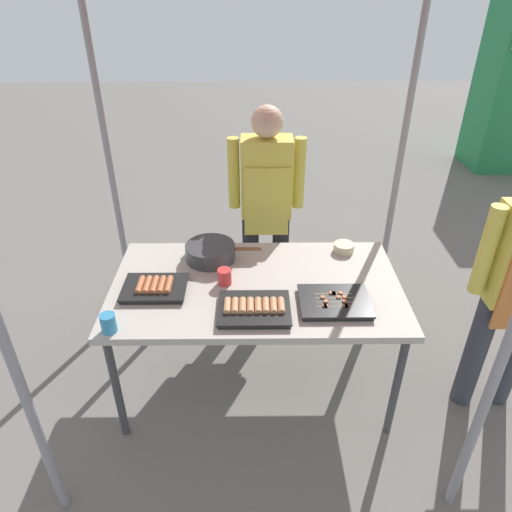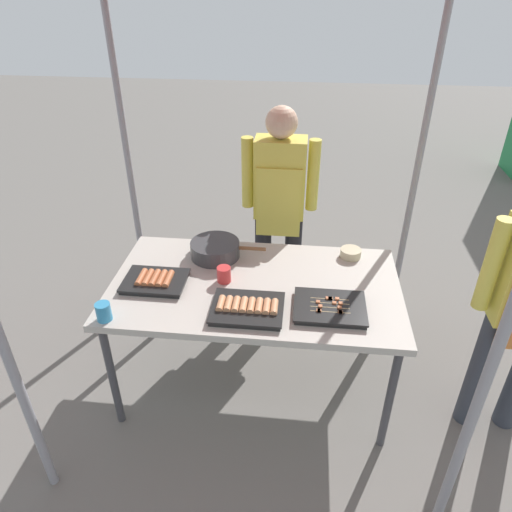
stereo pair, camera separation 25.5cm
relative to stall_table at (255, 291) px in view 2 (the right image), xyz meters
The scene contains 10 objects.
ground_plane 0.70m from the stall_table, ahead, with size 18.00×18.00×0.00m, color #66605B.
stall_table is the anchor object (origin of this frame).
tray_grilled_sausages 0.26m from the stall_table, 92.69° to the right, with size 0.37×0.29×0.06m.
tray_meat_skewers 0.45m from the stall_table, 25.41° to the right, with size 0.37×0.29×0.04m.
tray_pork_links 0.56m from the stall_table, behind, with size 0.34×0.26×0.05m.
cooking_wok 0.39m from the stall_table, 135.65° to the left, with size 0.46×0.30×0.10m.
condiment_bowl 0.65m from the stall_table, 32.36° to the left, with size 0.12×0.12×0.05m, color #BFB28C.
drink_cup_near_edge 0.82m from the stall_table, 151.48° to the right, with size 0.08×0.08×0.10m, color #338CBF.
drink_cup_by_wok 0.20m from the stall_table, behind, with size 0.08×0.08×0.09m, color red.
vendor_woman 0.86m from the stall_table, 84.68° to the left, with size 0.52×0.22×1.52m.
Camera 2 is at (0.23, -2.12, 2.26)m, focal length 32.95 mm.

